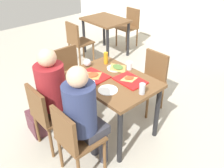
# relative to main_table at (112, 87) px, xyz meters

# --- Properties ---
(ground_plane) EXTENTS (10.00, 10.00, 0.02)m
(ground_plane) POSITION_rel_main_table_xyz_m (0.00, 0.00, -0.67)
(ground_plane) COLOR #B2AD9E
(main_table) EXTENTS (1.07, 0.76, 0.78)m
(main_table) POSITION_rel_main_table_xyz_m (0.00, 0.00, 0.00)
(main_table) COLOR brown
(main_table) RESTS_ON ground_plane
(chair_near_left) EXTENTS (0.40, 0.40, 0.86)m
(chair_near_left) POSITION_rel_main_table_xyz_m (-0.27, -0.76, -0.16)
(chair_near_left) COLOR brown
(chair_near_left) RESTS_ON ground_plane
(chair_near_right) EXTENTS (0.40, 0.40, 0.86)m
(chair_near_right) POSITION_rel_main_table_xyz_m (0.27, -0.76, -0.16)
(chair_near_right) COLOR brown
(chair_near_right) RESTS_ON ground_plane
(chair_far_side) EXTENTS (0.40, 0.40, 0.86)m
(chair_far_side) POSITION_rel_main_table_xyz_m (0.00, 0.76, -0.16)
(chair_far_side) COLOR brown
(chair_far_side) RESTS_ON ground_plane
(chair_left_end) EXTENTS (0.40, 0.40, 0.86)m
(chair_left_end) POSITION_rel_main_table_xyz_m (-0.92, 0.00, -0.16)
(chair_left_end) COLOR brown
(chair_left_end) RESTS_ON ground_plane
(person_in_red) EXTENTS (0.32, 0.42, 1.27)m
(person_in_red) POSITION_rel_main_table_xyz_m (-0.27, -0.62, 0.09)
(person_in_red) COLOR #383842
(person_in_red) RESTS_ON ground_plane
(person_in_brown_jacket) EXTENTS (0.32, 0.42, 1.27)m
(person_in_brown_jacket) POSITION_rel_main_table_xyz_m (0.27, -0.62, 0.09)
(person_in_brown_jacket) COLOR #383842
(person_in_brown_jacket) RESTS_ON ground_plane
(tray_red_near) EXTENTS (0.38, 0.29, 0.02)m
(tray_red_near) POSITION_rel_main_table_xyz_m (-0.19, -0.13, 0.12)
(tray_red_near) COLOR red
(tray_red_near) RESTS_ON main_table
(tray_red_far) EXTENTS (0.37, 0.27, 0.02)m
(tray_red_far) POSITION_rel_main_table_xyz_m (0.19, 0.11, 0.12)
(tray_red_far) COLOR red
(tray_red_far) RESTS_ON main_table
(paper_plate_center) EXTENTS (0.22, 0.22, 0.01)m
(paper_plate_center) POSITION_rel_main_table_xyz_m (-0.16, 0.21, 0.12)
(paper_plate_center) COLOR white
(paper_plate_center) RESTS_ON main_table
(paper_plate_near_edge) EXTENTS (0.22, 0.22, 0.01)m
(paper_plate_near_edge) POSITION_rel_main_table_xyz_m (0.16, -0.21, 0.12)
(paper_plate_near_edge) COLOR white
(paper_plate_near_edge) RESTS_ON main_table
(pizza_slice_a) EXTENTS (0.19, 0.21, 0.02)m
(pizza_slice_a) POSITION_rel_main_table_xyz_m (-0.19, -0.14, 0.14)
(pizza_slice_a) COLOR #C68C47
(pizza_slice_a) RESTS_ON tray_red_near
(pizza_slice_b) EXTENTS (0.18, 0.20, 0.02)m
(pizza_slice_b) POSITION_rel_main_table_xyz_m (0.16, 0.12, 0.14)
(pizza_slice_b) COLOR #DBAD60
(pizza_slice_b) RESTS_ON tray_red_far
(pizza_slice_c) EXTENTS (0.26, 0.22, 0.02)m
(pizza_slice_c) POSITION_rel_main_table_xyz_m (-0.14, 0.23, 0.13)
(pizza_slice_c) COLOR tan
(pizza_slice_c) RESTS_ON paper_plate_center
(plastic_cup_a) EXTENTS (0.07, 0.07, 0.10)m
(plastic_cup_a) POSITION_rel_main_table_xyz_m (-0.03, 0.32, 0.17)
(plastic_cup_a) COLOR white
(plastic_cup_a) RESTS_ON main_table
(plastic_cup_b) EXTENTS (0.07, 0.07, 0.10)m
(plastic_cup_b) POSITION_rel_main_table_xyz_m (0.03, -0.32, 0.17)
(plastic_cup_b) COLOR white
(plastic_cup_b) RESTS_ON main_table
(soda_can) EXTENTS (0.07, 0.07, 0.12)m
(soda_can) POSITION_rel_main_table_xyz_m (0.46, 0.02, 0.18)
(soda_can) COLOR #B7BCC6
(soda_can) RESTS_ON main_table
(condiment_bottle) EXTENTS (0.06, 0.06, 0.16)m
(condiment_bottle) POSITION_rel_main_table_xyz_m (-0.35, 0.21, 0.20)
(condiment_bottle) COLOR orange
(condiment_bottle) RESTS_ON main_table
(foil_bundle) EXTENTS (0.10, 0.10, 0.10)m
(foil_bundle) POSITION_rel_main_table_xyz_m (-0.46, -0.02, 0.17)
(foil_bundle) COLOR silver
(foil_bundle) RESTS_ON main_table
(handbag) EXTENTS (0.33, 0.19, 0.28)m
(handbag) POSITION_rel_main_table_xyz_m (-0.62, -0.78, -0.52)
(handbag) COLOR #592D38
(handbag) RESTS_ON ground_plane
(background_table) EXTENTS (0.90, 0.70, 0.78)m
(background_table) POSITION_rel_main_table_xyz_m (-1.89, 1.55, -0.02)
(background_table) COLOR brown
(background_table) RESTS_ON ground_plane
(background_chair_near) EXTENTS (0.40, 0.40, 0.86)m
(background_chair_near) POSITION_rel_main_table_xyz_m (-1.89, 0.81, -0.16)
(background_chair_near) COLOR brown
(background_chair_near) RESTS_ON ground_plane
(background_chair_far) EXTENTS (0.40, 0.40, 0.86)m
(background_chair_far) POSITION_rel_main_table_xyz_m (-1.89, 2.28, -0.16)
(background_chair_far) COLOR brown
(background_chair_far) RESTS_ON ground_plane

